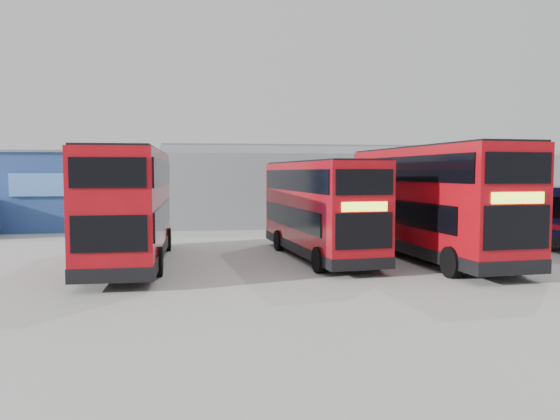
# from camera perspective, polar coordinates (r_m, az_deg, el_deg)

# --- Properties ---
(ground_plane) EXTENTS (120.00, 120.00, 0.00)m
(ground_plane) POSITION_cam_1_polar(r_m,az_deg,el_deg) (22.15, 4.45, -5.83)
(ground_plane) COLOR #A3A39E
(ground_plane) RESTS_ON ground
(office_block) EXTENTS (12.30, 8.32, 5.12)m
(office_block) POSITION_cam_1_polar(r_m,az_deg,el_deg) (40.16, -22.04, 2.00)
(office_block) COLOR navy
(office_block) RESTS_ON ground
(maintenance_shed) EXTENTS (30.50, 12.00, 5.89)m
(maintenance_shed) POSITION_cam_1_polar(r_m,az_deg,el_deg) (43.28, 8.39, 2.40)
(maintenance_shed) COLOR gray
(maintenance_shed) RESTS_ON ground
(double_decker_left) EXTENTS (2.93, 11.08, 4.66)m
(double_decker_left) POSITION_cam_1_polar(r_m,az_deg,el_deg) (22.93, -15.38, 0.21)
(double_decker_left) COLOR #A40912
(double_decker_left) RESTS_ON ground
(double_decker_centre) EXTENTS (3.31, 10.22, 4.25)m
(double_decker_centre) POSITION_cam_1_polar(r_m,az_deg,el_deg) (23.95, 4.05, 0.01)
(double_decker_centre) COLOR #A40912
(double_decker_centre) RESTS_ON ground
(double_decker_right) EXTENTS (3.50, 11.62, 4.85)m
(double_decker_right) POSITION_cam_1_polar(r_m,az_deg,el_deg) (24.32, 15.51, 0.64)
(double_decker_right) COLOR #A40912
(double_decker_right) RESTS_ON ground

